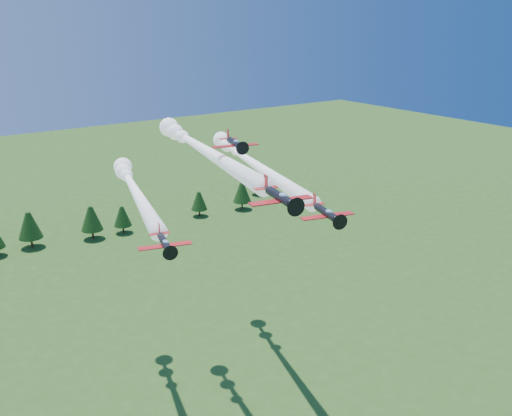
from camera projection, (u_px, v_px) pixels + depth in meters
plane_lead at (200, 147)px, 95.24m from camera, size 15.63×54.53×3.70m
plane_left at (133, 187)px, 100.80m from camera, size 16.94×48.40×3.70m
plane_right at (251, 162)px, 110.88m from camera, size 19.81×57.74×3.70m
plane_slot at (235, 143)px, 85.92m from camera, size 7.19×7.95×2.52m
treeline at (51, 225)px, 175.84m from camera, size 165.91×20.70×11.40m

